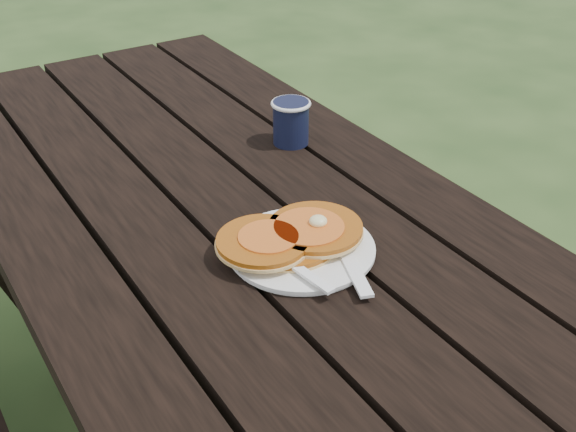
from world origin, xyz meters
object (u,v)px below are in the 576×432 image
picnic_table (252,385)px  plate (301,249)px  pancake_stack (291,236)px  coffee_cup (291,119)px

picnic_table → plate: size_ratio=8.16×
pancake_stack → coffee_cup: coffee_cup is taller
plate → pancake_stack: bearing=124.9°
pancake_stack → plate: bearing=-55.1°
plate → pancake_stack: size_ratio=0.96×
plate → picnic_table: bearing=100.0°
picnic_table → coffee_cup: size_ratio=20.59×
picnic_table → pancake_stack: size_ratio=7.81×
plate → coffee_cup: (0.19, 0.33, 0.05)m
picnic_table → pancake_stack: (0.01, -0.12, 0.41)m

